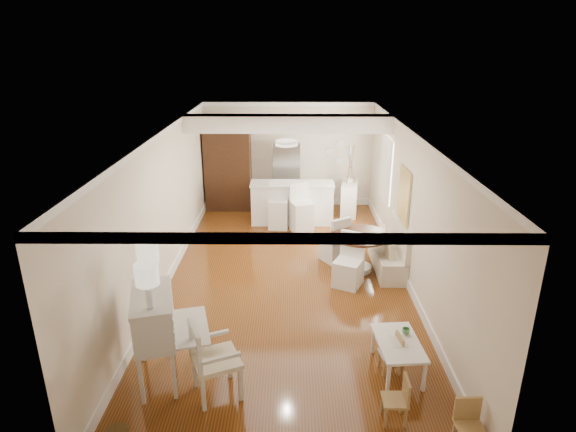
{
  "coord_description": "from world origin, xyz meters",
  "views": [
    {
      "loc": [
        0.08,
        -8.21,
        4.32
      ],
      "look_at": [
        0.02,
        0.3,
        1.19
      ],
      "focal_mm": 30.0,
      "sensor_mm": 36.0,
      "label": 1
    }
  ],
  "objects_px": {
    "kids_table": "(397,356)",
    "kids_chair_a": "(395,400)",
    "slip_chair_far": "(334,238)",
    "slip_chair_near": "(349,261)",
    "bar_stool_right": "(302,208)",
    "kids_chair_c": "(470,427)",
    "gustavian_armchair": "(216,358)",
    "bar_stool_left": "(278,205)",
    "dining_table": "(359,252)",
    "kids_chair_b": "(390,353)",
    "fridge": "(300,177)",
    "pantry_cabinet": "(228,167)",
    "sideboard": "(349,199)",
    "secretary_bureau": "(155,338)",
    "breakfast_counter": "(292,203)"
  },
  "relations": [
    {
      "from": "kids_chair_c",
      "to": "pantry_cabinet",
      "type": "bearing_deg",
      "value": 112.37
    },
    {
      "from": "kids_table",
      "to": "kids_chair_c",
      "type": "height_order",
      "value": "kids_chair_c"
    },
    {
      "from": "bar_stool_right",
      "to": "sideboard",
      "type": "height_order",
      "value": "bar_stool_right"
    },
    {
      "from": "kids_chair_a",
      "to": "breakfast_counter",
      "type": "xyz_separation_m",
      "value": [
        -1.22,
        6.7,
        0.21
      ]
    },
    {
      "from": "breakfast_counter",
      "to": "sideboard",
      "type": "distance_m",
      "value": 1.61
    },
    {
      "from": "kids_table",
      "to": "breakfast_counter",
      "type": "distance_m",
      "value": 5.95
    },
    {
      "from": "slip_chair_far",
      "to": "bar_stool_right",
      "type": "xyz_separation_m",
      "value": [
        -0.64,
        1.57,
        0.1
      ]
    },
    {
      "from": "slip_chair_far",
      "to": "secretary_bureau",
      "type": "bearing_deg",
      "value": 21.6
    },
    {
      "from": "sideboard",
      "to": "slip_chair_far",
      "type": "bearing_deg",
      "value": -93.65
    },
    {
      "from": "kids_chair_a",
      "to": "dining_table",
      "type": "relative_size",
      "value": 0.54
    },
    {
      "from": "slip_chair_far",
      "to": "slip_chair_near",
      "type": "bearing_deg",
      "value": 65.83
    },
    {
      "from": "gustavian_armchair",
      "to": "breakfast_counter",
      "type": "height_order",
      "value": "gustavian_armchair"
    },
    {
      "from": "gustavian_armchair",
      "to": "bar_stool_left",
      "type": "relative_size",
      "value": 0.93
    },
    {
      "from": "kids_chair_b",
      "to": "bar_stool_left",
      "type": "relative_size",
      "value": 0.5
    },
    {
      "from": "bar_stool_left",
      "to": "kids_table",
      "type": "bearing_deg",
      "value": -69.6
    },
    {
      "from": "bar_stool_right",
      "to": "kids_table",
      "type": "bearing_deg",
      "value": -95.92
    },
    {
      "from": "secretary_bureau",
      "to": "kids_chair_b",
      "type": "bearing_deg",
      "value": -11.7
    },
    {
      "from": "bar_stool_right",
      "to": "kids_chair_c",
      "type": "bearing_deg",
      "value": -94.33
    },
    {
      "from": "kids_chair_a",
      "to": "bar_stool_left",
      "type": "height_order",
      "value": "bar_stool_left"
    },
    {
      "from": "kids_chair_b",
      "to": "fridge",
      "type": "relative_size",
      "value": 0.32
    },
    {
      "from": "slip_chair_far",
      "to": "kids_chair_a",
      "type": "bearing_deg",
      "value": 61.35
    },
    {
      "from": "slip_chair_far",
      "to": "bar_stool_right",
      "type": "distance_m",
      "value": 1.7
    },
    {
      "from": "slip_chair_near",
      "to": "slip_chair_far",
      "type": "distance_m",
      "value": 1.12
    },
    {
      "from": "kids_chair_a",
      "to": "breakfast_counter",
      "type": "bearing_deg",
      "value": -169.18
    },
    {
      "from": "pantry_cabinet",
      "to": "kids_table",
      "type": "bearing_deg",
      "value": -65.34
    },
    {
      "from": "slip_chair_far",
      "to": "bar_stool_right",
      "type": "bearing_deg",
      "value": -100.86
    },
    {
      "from": "kids_chair_b",
      "to": "slip_chair_far",
      "type": "distance_m",
      "value": 3.62
    },
    {
      "from": "slip_chair_far",
      "to": "bar_stool_right",
      "type": "height_order",
      "value": "bar_stool_right"
    },
    {
      "from": "kids_chair_a",
      "to": "dining_table",
      "type": "bearing_deg",
      "value": 179.14
    },
    {
      "from": "secretary_bureau",
      "to": "kids_chair_c",
      "type": "height_order",
      "value": "secretary_bureau"
    },
    {
      "from": "slip_chair_far",
      "to": "sideboard",
      "type": "xyz_separation_m",
      "value": [
        0.62,
        2.81,
        -0.06
      ]
    },
    {
      "from": "gustavian_armchair",
      "to": "pantry_cabinet",
      "type": "height_order",
      "value": "pantry_cabinet"
    },
    {
      "from": "gustavian_armchair",
      "to": "slip_chair_near",
      "type": "height_order",
      "value": "gustavian_armchair"
    },
    {
      "from": "slip_chair_near",
      "to": "bar_stool_right",
      "type": "height_order",
      "value": "bar_stool_right"
    },
    {
      "from": "kids_table",
      "to": "kids_chair_a",
      "type": "height_order",
      "value": "kids_chair_a"
    },
    {
      "from": "dining_table",
      "to": "breakfast_counter",
      "type": "height_order",
      "value": "breakfast_counter"
    },
    {
      "from": "kids_chair_b",
      "to": "bar_stool_left",
      "type": "bearing_deg",
      "value": -170.9
    },
    {
      "from": "secretary_bureau",
      "to": "bar_stool_left",
      "type": "bearing_deg",
      "value": 60.38
    },
    {
      "from": "kids_table",
      "to": "bar_stool_right",
      "type": "bearing_deg",
      "value": 103.34
    },
    {
      "from": "kids_chair_c",
      "to": "dining_table",
      "type": "bearing_deg",
      "value": 96.6
    },
    {
      "from": "bar_stool_right",
      "to": "kids_chair_b",
      "type": "bearing_deg",
      "value": -97.01
    },
    {
      "from": "kids_chair_c",
      "to": "dining_table",
      "type": "xyz_separation_m",
      "value": [
        -0.65,
        4.45,
        0.08
      ]
    },
    {
      "from": "slip_chair_near",
      "to": "bar_stool_left",
      "type": "distance_m",
      "value": 3.23
    },
    {
      "from": "secretary_bureau",
      "to": "breakfast_counter",
      "type": "distance_m",
      "value": 6.22
    },
    {
      "from": "slip_chair_far",
      "to": "breakfast_counter",
      "type": "relative_size",
      "value": 0.47
    },
    {
      "from": "kids_table",
      "to": "breakfast_counter",
      "type": "relative_size",
      "value": 0.46
    },
    {
      "from": "secretary_bureau",
      "to": "sideboard",
      "type": "distance_m",
      "value": 7.35
    },
    {
      "from": "kids_chair_c",
      "to": "bar_stool_left",
      "type": "bearing_deg",
      "value": 107.1
    },
    {
      "from": "gustavian_armchair",
      "to": "pantry_cabinet",
      "type": "bearing_deg",
      "value": -17.69
    },
    {
      "from": "slip_chair_far",
      "to": "bar_stool_right",
      "type": "relative_size",
      "value": 0.83
    }
  ]
}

